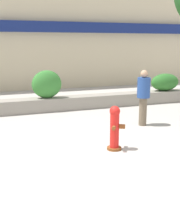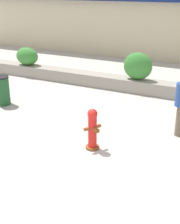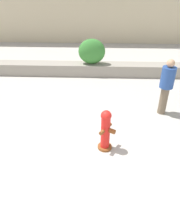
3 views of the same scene
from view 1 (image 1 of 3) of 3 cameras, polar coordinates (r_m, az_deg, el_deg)
The scene contains 7 objects.
ground_plane at distance 6.55m, azimuth 5.38°, elevation -10.29°, with size 120.00×120.00×0.00m, color #B2ADA3.
building_facade at distance 17.65m, azimuth -12.55°, elevation 16.98°, with size 30.00×1.36×8.00m.
planter_wall_low at distance 11.94m, azimuth -7.39°, elevation 1.41°, with size 18.00×0.70×0.50m, color gray.
hedge_bush_1 at distance 11.79m, azimuth -7.92°, elevation 5.05°, with size 1.12×0.60×1.04m, color #387F33.
hedge_bush_2 at distance 13.92m, azimuth 13.52°, elevation 5.33°, with size 1.32×0.70×0.74m, color #2D6B28.
fire_hydrant at distance 7.49m, azimuth 4.55°, elevation -2.85°, with size 0.48×0.48×1.08m.
pedestrian at distance 9.76m, azimuth 9.76°, elevation 3.23°, with size 0.56×0.56×1.73m.
Camera 1 is at (-2.71, -5.40, 2.54)m, focal length 50.00 mm.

